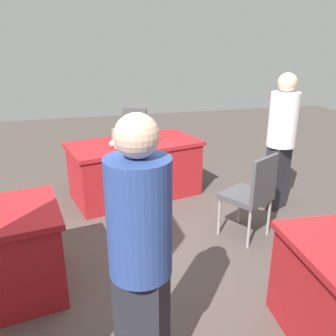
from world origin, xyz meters
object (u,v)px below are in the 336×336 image
object	(u,v)px
table_foreground	(135,169)
chair_tucked_right	(252,192)
person_attendee_standing	(140,252)
chair_near_front	(138,131)
yarn_ball	(113,144)
scissors_red	(159,138)
laptop_silver	(125,142)
person_presenter	(281,136)

from	to	relation	value
table_foreground	chair_tucked_right	xyz separation A→B (m)	(-0.98, 1.43, 0.16)
person_attendee_standing	chair_near_front	bearing A→B (deg)	-64.61
yarn_ball	scissors_red	distance (m)	0.71
chair_near_front	person_attendee_standing	size ratio (longest dim) A/B	0.58
person_attendee_standing	laptop_silver	distance (m)	2.76
chair_near_front	table_foreground	bearing A→B (deg)	-73.25
chair_tucked_right	person_attendee_standing	size ratio (longest dim) A/B	0.56
laptop_silver	yarn_ball	bearing A→B (deg)	23.38
chair_tucked_right	person_presenter	bearing A→B (deg)	12.62
table_foreground	chair_near_front	size ratio (longest dim) A/B	1.90
person_presenter	person_attendee_standing	bearing A→B (deg)	-159.74
person_presenter	person_attendee_standing	distance (m)	2.89
yarn_ball	laptop_silver	bearing A→B (deg)	-155.11
table_foreground	scissors_red	xyz separation A→B (m)	(-0.36, -0.10, 0.38)
laptop_silver	scissors_red	bearing A→B (deg)	-161.23
chair_near_front	person_presenter	distance (m)	2.64
chair_tucked_right	person_presenter	xyz separation A→B (m)	(-0.67, -0.59, 0.40)
chair_near_front	scissors_red	world-z (taller)	chair_near_front
table_foreground	person_attendee_standing	size ratio (longest dim) A/B	1.10
yarn_ball	scissors_red	xyz separation A→B (m)	(-0.66, -0.26, -0.04)
person_attendee_standing	scissors_red	world-z (taller)	person_attendee_standing
chair_tucked_right	laptop_silver	size ratio (longest dim) A/B	2.89
person_attendee_standing	laptop_silver	size ratio (longest dim) A/B	5.17
chair_near_front	yarn_ball	size ratio (longest dim) A/B	10.71
chair_tucked_right	table_foreground	bearing A→B (deg)	95.69
table_foreground	person_presenter	distance (m)	1.93
table_foreground	person_attendee_standing	xyz separation A→B (m)	(0.46, 2.82, 0.56)
table_foreground	person_presenter	xyz separation A→B (m)	(-1.65, 0.84, 0.56)
chair_tucked_right	person_attendee_standing	distance (m)	2.04
chair_tucked_right	laptop_silver	distance (m)	1.77
laptop_silver	table_foreground	bearing A→B (deg)	-150.40
table_foreground	person_presenter	size ratio (longest dim) A/B	1.10
chair_tucked_right	laptop_silver	world-z (taller)	laptop_silver
chair_near_front	yarn_ball	world-z (taller)	chair_near_front
yarn_ball	scissors_red	world-z (taller)	yarn_ball
chair_tucked_right	yarn_ball	world-z (taller)	chair_tucked_right
person_attendee_standing	scissors_red	size ratio (longest dim) A/B	9.36
chair_near_front	chair_tucked_right	distance (m)	2.91
table_foreground	person_attendee_standing	bearing A→B (deg)	80.63
table_foreground	chair_near_front	xyz separation A→B (m)	(-0.31, -1.40, 0.19)
laptop_silver	yarn_ball	xyz separation A→B (m)	(0.17, 0.08, 0.01)
person_attendee_standing	yarn_ball	bearing A→B (deg)	-57.85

